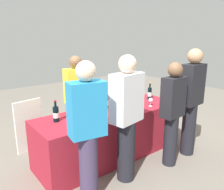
% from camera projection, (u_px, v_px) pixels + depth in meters
% --- Properties ---
extents(ground_plane, '(12.00, 12.00, 0.00)m').
position_uv_depth(ground_plane, '(112.00, 154.00, 3.73)').
color(ground_plane, slate).
extents(tasting_table, '(2.42, 0.79, 0.75)m').
position_uv_depth(tasting_table, '(112.00, 133.00, 3.63)').
color(tasting_table, maroon).
rests_on(tasting_table, ground_plane).
extents(wine_bottle_0, '(0.08, 0.08, 0.29)m').
position_uv_depth(wine_bottle_0, '(56.00, 114.00, 3.06)').
color(wine_bottle_0, black).
rests_on(wine_bottle_0, tasting_table).
extents(wine_bottle_1, '(0.08, 0.08, 0.33)m').
position_uv_depth(wine_bottle_1, '(69.00, 108.00, 3.29)').
color(wine_bottle_1, black).
rests_on(wine_bottle_1, tasting_table).
extents(wine_bottle_2, '(0.07, 0.07, 0.32)m').
position_uv_depth(wine_bottle_2, '(106.00, 101.00, 3.62)').
color(wine_bottle_2, black).
rests_on(wine_bottle_2, tasting_table).
extents(wine_bottle_3, '(0.07, 0.07, 0.32)m').
position_uv_depth(wine_bottle_3, '(114.00, 100.00, 3.67)').
color(wine_bottle_3, black).
rests_on(wine_bottle_3, tasting_table).
extents(wine_bottle_4, '(0.07, 0.07, 0.33)m').
position_uv_depth(wine_bottle_4, '(117.00, 99.00, 3.75)').
color(wine_bottle_4, black).
rests_on(wine_bottle_4, tasting_table).
extents(wine_bottle_5, '(0.07, 0.07, 0.31)m').
position_uv_depth(wine_bottle_5, '(125.00, 99.00, 3.76)').
color(wine_bottle_5, black).
rests_on(wine_bottle_5, tasting_table).
extents(wine_bottle_6, '(0.07, 0.07, 0.31)m').
position_uv_depth(wine_bottle_6, '(150.00, 93.00, 4.14)').
color(wine_bottle_6, black).
rests_on(wine_bottle_6, tasting_table).
extents(wine_glass_0, '(0.08, 0.08, 0.14)m').
position_uv_depth(wine_glass_0, '(76.00, 118.00, 2.94)').
color(wine_glass_0, silver).
rests_on(wine_glass_0, tasting_table).
extents(wine_glass_1, '(0.07, 0.07, 0.15)m').
position_uv_depth(wine_glass_1, '(85.00, 116.00, 2.98)').
color(wine_glass_1, silver).
rests_on(wine_glass_1, tasting_table).
extents(wine_glass_2, '(0.07, 0.07, 0.14)m').
position_uv_depth(wine_glass_2, '(126.00, 107.00, 3.41)').
color(wine_glass_2, silver).
rests_on(wine_glass_2, tasting_table).
extents(wine_glass_3, '(0.07, 0.07, 0.13)m').
position_uv_depth(wine_glass_3, '(134.00, 105.00, 3.50)').
color(wine_glass_3, silver).
rests_on(wine_glass_3, tasting_table).
extents(wine_glass_4, '(0.07, 0.07, 0.14)m').
position_uv_depth(wine_glass_4, '(151.00, 100.00, 3.73)').
color(wine_glass_4, silver).
rests_on(wine_glass_4, tasting_table).
extents(server_pouring, '(0.39, 0.23, 1.57)m').
position_uv_depth(server_pouring, '(77.00, 98.00, 3.85)').
color(server_pouring, '#3F3351').
rests_on(server_pouring, ground_plane).
extents(guest_0, '(0.43, 0.28, 1.64)m').
position_uv_depth(guest_0, '(87.00, 129.00, 2.50)').
color(guest_0, '#3F3351').
rests_on(guest_0, ground_plane).
extents(guest_1, '(0.46, 0.31, 1.67)m').
position_uv_depth(guest_1, '(127.00, 116.00, 2.88)').
color(guest_1, black).
rests_on(guest_1, ground_plane).
extents(guest_2, '(0.37, 0.22, 1.54)m').
position_uv_depth(guest_2, '(172.00, 111.00, 3.25)').
color(guest_2, black).
rests_on(guest_2, ground_plane).
extents(guest_3, '(0.40, 0.23, 1.70)m').
position_uv_depth(guest_3, '(191.00, 99.00, 3.54)').
color(guest_3, black).
rests_on(guest_3, ground_plane).
extents(menu_board, '(0.47, 0.11, 0.87)m').
position_uv_depth(menu_board, '(29.00, 126.00, 3.77)').
color(menu_board, white).
rests_on(menu_board, ground_plane).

